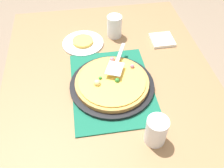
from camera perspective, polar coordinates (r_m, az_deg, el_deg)
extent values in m
plane|color=#84705B|center=(1.76, 0.00, -17.38)|extent=(8.00, 8.00, 0.00)
cube|color=olive|center=(1.14, 0.00, -1.20)|extent=(1.40, 1.00, 0.03)
cube|color=olive|center=(1.88, -16.56, 4.07)|extent=(0.07, 0.07, 0.72)
cube|color=olive|center=(1.93, 10.06, 6.94)|extent=(0.07, 0.07, 0.72)
cube|color=#145B42|center=(1.12, 0.00, -0.59)|extent=(0.48, 0.36, 0.01)
cylinder|color=black|center=(1.12, 0.00, -0.24)|extent=(0.38, 0.38, 0.01)
cylinder|color=#B78442|center=(1.10, 0.00, 0.35)|extent=(0.33, 0.33, 0.02)
cylinder|color=#EAB747|center=(1.10, 0.00, 0.82)|extent=(0.30, 0.30, 0.01)
sphere|color=#B76675|center=(1.15, 4.68, 4.05)|extent=(0.02, 0.02, 0.02)
sphere|color=#338433|center=(1.10, -2.72, 1.41)|extent=(0.02, 0.02, 0.02)
sphere|color=#B76675|center=(1.18, 0.02, 5.63)|extent=(0.03, 0.03, 0.03)
sphere|color=#E5CC7F|center=(1.07, -3.43, 0.26)|extent=(0.03, 0.03, 0.03)
sphere|color=#E5CC7F|center=(1.16, 0.41, 4.38)|extent=(0.02, 0.02, 0.02)
sphere|color=#338433|center=(1.09, 1.20, 0.87)|extent=(0.02, 0.02, 0.02)
cylinder|color=white|center=(1.37, -6.67, 9.31)|extent=(0.22, 0.22, 0.01)
cylinder|color=#EAB747|center=(1.36, -6.72, 9.74)|extent=(0.11, 0.11, 0.02)
cylinder|color=white|center=(1.39, 0.57, 13.11)|extent=(0.08, 0.08, 0.12)
cylinder|color=white|center=(0.93, 10.12, -10.52)|extent=(0.08, 0.08, 0.12)
cube|color=silver|center=(1.11, 0.63, 3.58)|extent=(0.11, 0.10, 0.00)
cube|color=#B2B2B7|center=(1.19, 1.96, 7.26)|extent=(0.14, 0.07, 0.01)
cube|color=white|center=(1.40, 11.44, 9.91)|extent=(0.12, 0.12, 0.02)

